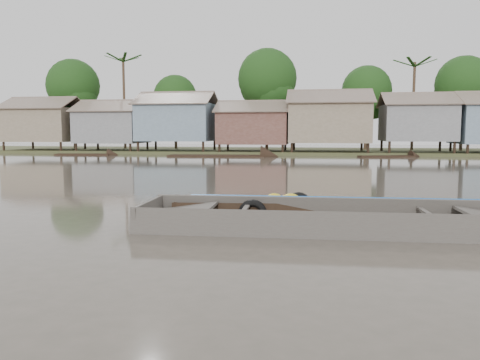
# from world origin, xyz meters

# --- Properties ---
(ground) EXTENTS (120.00, 120.00, 0.00)m
(ground) POSITION_xyz_m (0.00, 0.00, 0.00)
(ground) COLOR #4C463A
(ground) RESTS_ON ground
(riverbank) EXTENTS (120.00, 12.47, 10.22)m
(riverbank) POSITION_xyz_m (3.03, 31.86, 3.07)
(riverbank) COLOR #384723
(riverbank) RESTS_ON ground
(banana_boat) EXTENTS (5.19, 1.67, 0.71)m
(banana_boat) POSITION_xyz_m (0.37, 0.49, 0.13)
(banana_boat) COLOR black
(banana_boat) RESTS_ON ground
(viewer_boat) EXTENTS (7.89, 2.23, 0.63)m
(viewer_boat) POSITION_xyz_m (1.54, -0.87, 0.07)
(viewer_boat) COLOR #48413D
(viewer_boat) RESTS_ON ground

